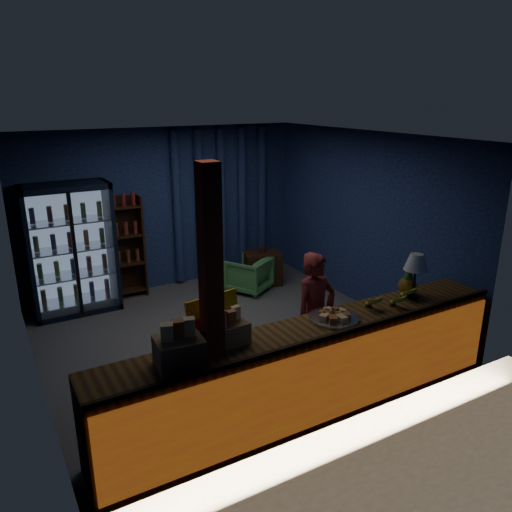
{
  "coord_description": "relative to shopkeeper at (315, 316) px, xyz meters",
  "views": [
    {
      "loc": [
        -2.62,
        -5.41,
        3.09
      ],
      "look_at": [
        0.34,
        -0.2,
        1.13
      ],
      "focal_mm": 35.0,
      "sensor_mm": 36.0,
      "label": 1
    }
  ],
  "objects": [
    {
      "name": "ground",
      "position": [
        -0.45,
        1.34,
        -0.73
      ],
      "size": [
        4.6,
        4.6,
        0.0
      ],
      "primitive_type": "plane",
      "color": "#515154",
      "rests_on": "ground"
    },
    {
      "name": "room_walls",
      "position": [
        -0.45,
        1.34,
        0.84
      ],
      "size": [
        4.6,
        4.6,
        4.6
      ],
      "color": "navy",
      "rests_on": "ground"
    },
    {
      "name": "counter",
      "position": [
        -0.45,
        -0.57,
        -0.25
      ],
      "size": [
        4.4,
        0.57,
        0.99
      ],
      "color": "brown",
      "rests_on": "ground"
    },
    {
      "name": "support_post",
      "position": [
        -1.5,
        -0.56,
        0.57
      ],
      "size": [
        0.16,
        0.16,
        2.6
      ],
      "primitive_type": "cube",
      "color": "maroon",
      "rests_on": "ground"
    },
    {
      "name": "beverage_cooler",
      "position": [
        -2.0,
        3.25,
        0.2
      ],
      "size": [
        1.2,
        0.62,
        1.9
      ],
      "color": "black",
      "rests_on": "ground"
    },
    {
      "name": "bottle_shelf",
      "position": [
        -1.15,
        3.39,
        0.06
      ],
      "size": [
        0.5,
        0.28,
        1.6
      ],
      "color": "#341810",
      "rests_on": "ground"
    },
    {
      "name": "curtain_folds",
      "position": [
        0.55,
        3.48,
        0.57
      ],
      "size": [
        1.74,
        0.14,
        2.5
      ],
      "color": "navy",
      "rests_on": "room_walls"
    },
    {
      "name": "framed_picture",
      "position": [
        0.4,
        3.43,
        1.02
      ],
      "size": [
        0.36,
        0.04,
        0.28
      ],
      "color": "gold",
      "rests_on": "room_walls"
    },
    {
      "name": "shopkeeper",
      "position": [
        0.0,
        0.0,
        0.0
      ],
      "size": [
        0.56,
        0.4,
        1.46
      ],
      "primitive_type": "imported",
      "rotation": [
        0.0,
        0.0,
        0.1
      ],
      "color": "maroon",
      "rests_on": "ground"
    },
    {
      "name": "green_chair",
      "position": [
        0.6,
        2.61,
        -0.45
      ],
      "size": [
        0.83,
        0.84,
        0.56
      ],
      "primitive_type": "imported",
      "rotation": [
        0.0,
        0.0,
        3.68
      ],
      "color": "#4E9D51",
      "rests_on": "ground"
    },
    {
      "name": "side_table",
      "position": [
        0.95,
        2.78,
        -0.45
      ],
      "size": [
        0.7,
        0.59,
        0.66
      ],
      "color": "#341810",
      "rests_on": "ground"
    },
    {
      "name": "yellow_sign",
      "position": [
        -1.39,
        -0.35,
        0.43
      ],
      "size": [
        0.55,
        0.2,
        0.43
      ],
      "color": "yellow",
      "rests_on": "counter"
    },
    {
      "name": "soda_bottles",
      "position": [
        -1.54,
        -0.52,
        0.35
      ],
      "size": [
        0.42,
        0.18,
        0.31
      ],
      "color": "#AF0B1E",
      "rests_on": "counter"
    },
    {
      "name": "snack_box_left",
      "position": [
        -1.82,
        -0.61,
        0.36
      ],
      "size": [
        0.41,
        0.35,
        0.4
      ],
      "color": "olive",
      "rests_on": "counter"
    },
    {
      "name": "snack_box_centre",
      "position": [
        -1.29,
        -0.45,
        0.34
      ],
      "size": [
        0.33,
        0.28,
        0.33
      ],
      "color": "olive",
      "rests_on": "counter"
    },
    {
      "name": "pastry_tray",
      "position": [
        -0.17,
        -0.53,
        0.25
      ],
      "size": [
        0.5,
        0.5,
        0.08
      ],
      "color": "silver",
      "rests_on": "counter"
    },
    {
      "name": "banana_bunches",
      "position": [
        0.58,
        -0.55,
        0.3
      ],
      "size": [
        0.72,
        0.28,
        0.16
      ],
      "color": "yellow",
      "rests_on": "counter"
    },
    {
      "name": "table_lamp",
      "position": [
        0.92,
        -0.53,
        0.62
      ],
      "size": [
        0.26,
        0.26,
        0.51
      ],
      "color": "black",
      "rests_on": "counter"
    },
    {
      "name": "pineapple",
      "position": [
        0.93,
        -0.43,
        0.36
      ],
      "size": [
        0.2,
        0.2,
        0.34
      ],
      "color": "olive",
      "rests_on": "counter"
    }
  ]
}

